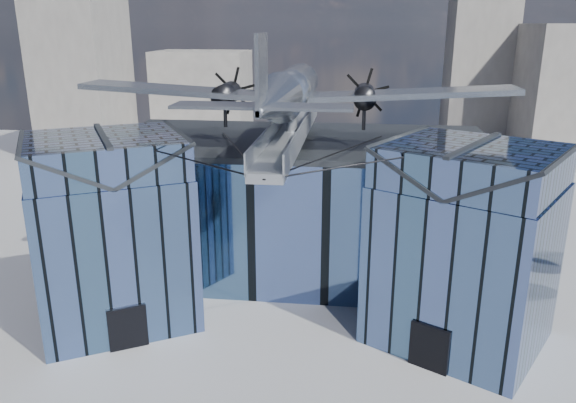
# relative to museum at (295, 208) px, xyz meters

# --- Properties ---
(ground_plane) EXTENTS (120.00, 120.00, 0.00)m
(ground_plane) POSITION_rel_museum_xyz_m (-0.00, -5.82, -5.54)
(ground_plane) COLOR gray
(museum) EXTENTS (32.88, 24.50, 17.60)m
(museum) POSITION_rel_museum_xyz_m (0.00, 0.00, 0.00)
(museum) COLOR #486392
(museum) RESTS_ON ground
(bg_towers) EXTENTS (77.00, 24.50, 26.00)m
(bg_towers) POSITION_rel_museum_xyz_m (1.45, 44.67, 4.47)
(bg_towers) COLOR gray
(bg_towers) RESTS_ON ground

